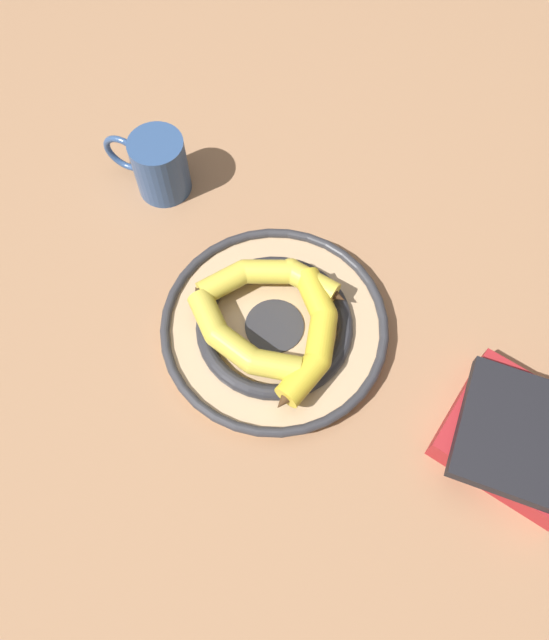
% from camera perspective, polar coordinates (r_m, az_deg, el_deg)
% --- Properties ---
extents(ground_plane, '(2.80, 2.80, 0.00)m').
position_cam_1_polar(ground_plane, '(0.87, -2.41, -0.89)').
color(ground_plane, '#A87A56').
extents(decorative_bowl, '(0.31, 0.31, 0.03)m').
position_cam_1_polar(decorative_bowl, '(0.85, 0.00, -0.64)').
color(decorative_bowl, tan).
rests_on(decorative_bowl, ground_plane).
extents(banana_a, '(0.07, 0.20, 0.03)m').
position_cam_1_polar(banana_a, '(0.80, -3.45, -1.96)').
color(banana_a, gold).
rests_on(banana_a, decorative_bowl).
extents(banana_b, '(0.18, 0.12, 0.04)m').
position_cam_1_polar(banana_b, '(0.81, 3.55, -1.75)').
color(banana_b, yellow).
rests_on(banana_b, decorative_bowl).
extents(banana_c, '(0.14, 0.17, 0.03)m').
position_cam_1_polar(banana_c, '(0.84, -0.33, 3.80)').
color(banana_c, yellow).
rests_on(banana_c, decorative_bowl).
extents(book_stack, '(0.20, 0.21, 0.06)m').
position_cam_1_polar(book_stack, '(0.84, 21.69, -9.95)').
color(book_stack, '#AD2328').
rests_on(book_stack, ground_plane).
extents(coffee_mug, '(0.08, 0.13, 0.10)m').
position_cam_1_polar(coffee_mug, '(0.97, -10.60, 13.79)').
color(coffee_mug, '#335184').
rests_on(coffee_mug, ground_plane).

